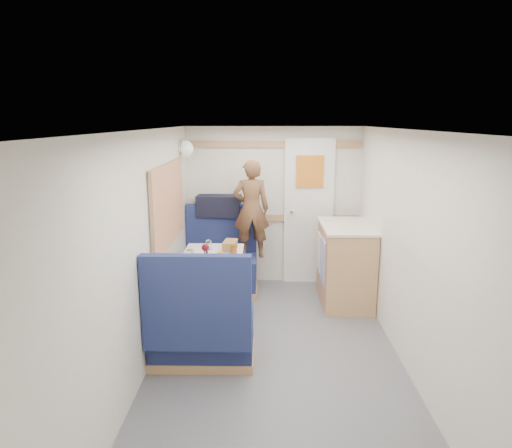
{
  "coord_description": "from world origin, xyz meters",
  "views": [
    {
      "loc": [
        -0.11,
        -3.47,
        2.08
      ],
      "look_at": [
        -0.19,
        0.9,
        1.08
      ],
      "focal_mm": 32.0,
      "sensor_mm": 36.0,
      "label": 1
    }
  ],
  "objects_px": {
    "orange_fruit": "(220,255)",
    "beer_glass": "(234,249)",
    "tray": "(210,265)",
    "bread_loaf": "(230,245)",
    "cheese_block": "(213,260)",
    "tumbler_mid": "(209,245)",
    "bench_near": "(201,331)",
    "tumbler_left": "(190,256)",
    "dinette_table": "(212,270)",
    "dome_light": "(185,149)",
    "galley_counter": "(345,263)",
    "wine_glass": "(205,248)",
    "bench_far": "(221,268)",
    "duffel_bag": "(219,206)",
    "pepper_grinder": "(206,252)",
    "person": "(251,209)"
  },
  "relations": [
    {
      "from": "cheese_block",
      "to": "tumbler_mid",
      "type": "relative_size",
      "value": 1.01
    },
    {
      "from": "dome_light",
      "to": "tumbler_mid",
      "type": "xyz_separation_m",
      "value": [
        0.33,
        -0.63,
        -0.98
      ]
    },
    {
      "from": "bench_near",
      "to": "person",
      "type": "xyz_separation_m",
      "value": [
        0.38,
        1.71,
        0.74
      ]
    },
    {
      "from": "duffel_bag",
      "to": "beer_glass",
      "type": "distance_m",
      "value": 1.11
    },
    {
      "from": "beer_glass",
      "to": "pepper_grinder",
      "type": "relative_size",
      "value": 0.89
    },
    {
      "from": "bread_loaf",
      "to": "person",
      "type": "bearing_deg",
      "value": 71.78
    },
    {
      "from": "dome_light",
      "to": "bread_loaf",
      "type": "relative_size",
      "value": 0.85
    },
    {
      "from": "bench_far",
      "to": "beer_glass",
      "type": "bearing_deg",
      "value": -74.16
    },
    {
      "from": "cheese_block",
      "to": "pepper_grinder",
      "type": "xyz_separation_m",
      "value": [
        -0.1,
        0.22,
        0.02
      ]
    },
    {
      "from": "wine_glass",
      "to": "pepper_grinder",
      "type": "bearing_deg",
      "value": 95.39
    },
    {
      "from": "tumbler_left",
      "to": "bread_loaf",
      "type": "bearing_deg",
      "value": 49.77
    },
    {
      "from": "tray",
      "to": "wine_glass",
      "type": "xyz_separation_m",
      "value": [
        -0.07,
        0.18,
        0.11
      ]
    },
    {
      "from": "dome_light",
      "to": "duffel_bag",
      "type": "xyz_separation_m",
      "value": [
        0.36,
        0.27,
        -0.72
      ]
    },
    {
      "from": "tumbler_mid",
      "to": "bread_loaf",
      "type": "height_order",
      "value": "tumbler_mid"
    },
    {
      "from": "tumbler_mid",
      "to": "bench_near",
      "type": "bearing_deg",
      "value": -86.94
    },
    {
      "from": "wine_glass",
      "to": "beer_glass",
      "type": "distance_m",
      "value": 0.37
    },
    {
      "from": "bench_far",
      "to": "cheese_block",
      "type": "height_order",
      "value": "bench_far"
    },
    {
      "from": "bench_far",
      "to": "tray",
      "type": "relative_size",
      "value": 2.8
    },
    {
      "from": "duffel_bag",
      "to": "pepper_grinder",
      "type": "xyz_separation_m",
      "value": [
        -0.02,
        -1.17,
        -0.26
      ]
    },
    {
      "from": "duffel_bag",
      "to": "bread_loaf",
      "type": "relative_size",
      "value": 2.29
    },
    {
      "from": "orange_fruit",
      "to": "beer_glass",
      "type": "xyz_separation_m",
      "value": [
        0.12,
        0.22,
        -0.01
      ]
    },
    {
      "from": "tumbler_left",
      "to": "tumbler_mid",
      "type": "height_order",
      "value": "tumbler_left"
    },
    {
      "from": "beer_glass",
      "to": "bread_loaf",
      "type": "relative_size",
      "value": 0.39
    },
    {
      "from": "bench_far",
      "to": "pepper_grinder",
      "type": "height_order",
      "value": "bench_far"
    },
    {
      "from": "duffel_bag",
      "to": "bread_loaf",
      "type": "bearing_deg",
      "value": -73.16
    },
    {
      "from": "cheese_block",
      "to": "beer_glass",
      "type": "relative_size",
      "value": 1.14
    },
    {
      "from": "tray",
      "to": "beer_glass",
      "type": "relative_size",
      "value": 4.04
    },
    {
      "from": "bench_far",
      "to": "tumbler_mid",
      "type": "relative_size",
      "value": 10.07
    },
    {
      "from": "dome_light",
      "to": "galley_counter",
      "type": "bearing_deg",
      "value": -9.18
    },
    {
      "from": "galley_counter",
      "to": "tray",
      "type": "height_order",
      "value": "galley_counter"
    },
    {
      "from": "galley_counter",
      "to": "dinette_table",
      "type": "bearing_deg",
      "value": -159.46
    },
    {
      "from": "orange_fruit",
      "to": "cheese_block",
      "type": "distance_m",
      "value": 0.14
    },
    {
      "from": "tumbler_left",
      "to": "beer_glass",
      "type": "height_order",
      "value": "tumbler_left"
    },
    {
      "from": "dome_light",
      "to": "pepper_grinder",
      "type": "bearing_deg",
      "value": -69.51
    },
    {
      "from": "tray",
      "to": "cheese_block",
      "type": "bearing_deg",
      "value": 70.57
    },
    {
      "from": "orange_fruit",
      "to": "cheese_block",
      "type": "height_order",
      "value": "orange_fruit"
    },
    {
      "from": "cheese_block",
      "to": "bench_near",
      "type": "bearing_deg",
      "value": -94.62
    },
    {
      "from": "bench_near",
      "to": "bread_loaf",
      "type": "bearing_deg",
      "value": 80.89
    },
    {
      "from": "tray",
      "to": "bread_loaf",
      "type": "bearing_deg",
      "value": 75.04
    },
    {
      "from": "bench_far",
      "to": "tumbler_left",
      "type": "xyz_separation_m",
      "value": [
        -0.19,
        -1.08,
        0.48
      ]
    },
    {
      "from": "tray",
      "to": "bread_loaf",
      "type": "height_order",
      "value": "bread_loaf"
    },
    {
      "from": "tray",
      "to": "tumbler_mid",
      "type": "bearing_deg",
      "value": 98.38
    },
    {
      "from": "galley_counter",
      "to": "tumbler_left",
      "type": "relative_size",
      "value": 7.64
    },
    {
      "from": "bread_loaf",
      "to": "dome_light",
      "type": "bearing_deg",
      "value": 131.39
    },
    {
      "from": "dinette_table",
      "to": "wine_glass",
      "type": "xyz_separation_m",
      "value": [
        -0.04,
        -0.17,
        0.28
      ]
    },
    {
      "from": "dome_light",
      "to": "galley_counter",
      "type": "relative_size",
      "value": 0.22
    },
    {
      "from": "tumbler_left",
      "to": "dinette_table",
      "type": "bearing_deg",
      "value": 48.76
    },
    {
      "from": "dinette_table",
      "to": "person",
      "type": "relative_size",
      "value": 0.78
    },
    {
      "from": "person",
      "to": "wine_glass",
      "type": "height_order",
      "value": "person"
    },
    {
      "from": "bench_far",
      "to": "orange_fruit",
      "type": "relative_size",
      "value": 15.14
    }
  ]
}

